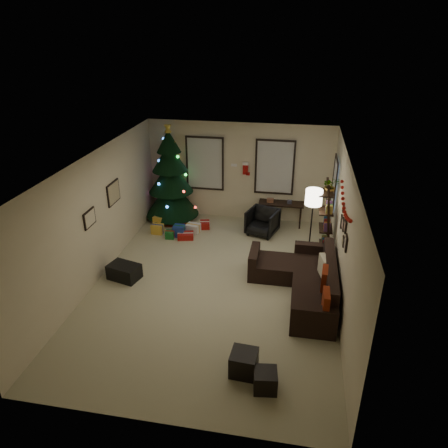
{
  "coord_description": "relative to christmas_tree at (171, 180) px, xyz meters",
  "views": [
    {
      "loc": [
        1.54,
        -7.34,
        5.0
      ],
      "look_at": [
        0.1,
        0.6,
        1.15
      ],
      "focal_mm": 33.73,
      "sensor_mm": 36.0,
      "label": 1
    }
  ],
  "objects": [
    {
      "name": "window_right_wall",
      "position": [
        4.31,
        -0.55,
        0.36
      ],
      "size": [
        0.06,
        0.9,
        1.3
      ],
      "color": "#728CB2",
      "rests_on": "wall_right"
    },
    {
      "name": "potted_plant",
      "position": [
        4.14,
        -1.43,
        0.69
      ],
      "size": [
        0.59,
        0.55,
        0.53
      ],
      "primitive_type": "imported",
      "rotation": [
        0.0,
        0.0,
        0.36
      ],
      "color": "#4C4C4C",
      "rests_on": "bookshelf"
    },
    {
      "name": "wall_right",
      "position": [
        4.34,
        -3.1,
        0.21
      ],
      "size": [
        0.0,
        7.0,
        7.0
      ],
      "primitive_type": "plane",
      "rotation": [
        1.57,
        0.0,
        -1.57
      ],
      "color": "beige",
      "rests_on": "floor"
    },
    {
      "name": "floor_lamp",
      "position": [
        3.79,
        -1.7,
        0.33
      ],
      "size": [
        0.37,
        0.37,
        1.75
      ],
      "rotation": [
        0.0,
        0.0,
        0.02
      ],
      "color": "black",
      "rests_on": "floor"
    },
    {
      "name": "sofa",
      "position": [
        3.7,
        -3.04,
        -0.86
      ],
      "size": [
        1.76,
        2.56,
        0.84
      ],
      "color": "black",
      "rests_on": "floor"
    },
    {
      "name": "gallery",
      "position": [
        4.32,
        -3.18,
        0.44
      ],
      "size": [
        0.03,
        1.25,
        0.54
      ],
      "color": "black",
      "rests_on": "wall_right"
    },
    {
      "name": "wall_front",
      "position": [
        1.84,
        -6.6,
        0.21
      ],
      "size": [
        5.0,
        0.0,
        5.0
      ],
      "primitive_type": "plane",
      "rotation": [
        -1.57,
        0.0,
        0.0
      ],
      "color": "beige",
      "rests_on": "floor"
    },
    {
      "name": "ottoman_far",
      "position": [
        3.15,
        -5.73,
        -0.97
      ],
      "size": [
        0.39,
        0.39,
        0.33
      ],
      "primitive_type": "cube",
      "rotation": [
        0.0,
        0.0,
        0.13
      ],
      "color": "black",
      "rests_on": "floor"
    },
    {
      "name": "ottoman_near",
      "position": [
        2.79,
        -5.46,
        -0.94
      ],
      "size": [
        0.44,
        0.44,
        0.39
      ],
      "primitive_type": "cube",
      "rotation": [
        0.0,
        0.0,
        -0.07
      ],
      "color": "black",
      "rests_on": "floor"
    },
    {
      "name": "wall_back",
      "position": [
        1.84,
        0.4,
        0.21
      ],
      "size": [
        5.0,
        0.0,
        5.0
      ],
      "primitive_type": "plane",
      "rotation": [
        1.57,
        0.0,
        0.0
      ],
      "color": "beige",
      "rests_on": "floor"
    },
    {
      "name": "art_map",
      "position": [
        -0.64,
        -2.21,
        0.44
      ],
      "size": [
        0.04,
        0.6,
        0.5
      ],
      "color": "black",
      "rests_on": "wall_left"
    },
    {
      "name": "bookshelf",
      "position": [
        4.14,
        -1.6,
        -0.2
      ],
      "size": [
        0.3,
        0.56,
        1.93
      ],
      "color": "black",
      "rests_on": "floor"
    },
    {
      "name": "window_back_right",
      "position": [
        2.79,
        0.37,
        0.41
      ],
      "size": [
        1.05,
        0.06,
        1.5
      ],
      "color": "#728CB2",
      "rests_on": "wall_back"
    },
    {
      "name": "desk",
      "position": [
        3.03,
        0.12,
        -0.56
      ],
      "size": [
        1.2,
        0.43,
        0.65
      ],
      "color": "black",
      "rests_on": "floor"
    },
    {
      "name": "window_back_left",
      "position": [
        0.89,
        0.37,
        0.41
      ],
      "size": [
        1.05,
        0.06,
        1.5
      ],
      "color": "#728CB2",
      "rests_on": "wall_back"
    },
    {
      "name": "stocking_right",
      "position": [
        2.03,
        0.28,
        0.37
      ],
      "size": [
        0.2,
        0.05,
        0.36
      ],
      "color": "#990F0C",
      "rests_on": "wall_back"
    },
    {
      "name": "presents",
      "position": [
        0.42,
        -0.87,
        -1.02
      ],
      "size": [
        1.5,
        1.01,
        0.3
      ],
      "rotation": [
        0.0,
        0.0,
        -0.21
      ],
      "color": "gold",
      "rests_on": "floor"
    },
    {
      "name": "desk_chair",
      "position": [
        2.59,
        -0.53,
        -0.79
      ],
      "size": [
        0.82,
        0.8,
        0.69
      ],
      "primitive_type": "imported",
      "rotation": [
        0.0,
        0.0,
        -0.3
      ],
      "color": "black",
      "rests_on": "floor"
    },
    {
      "name": "floor",
      "position": [
        1.84,
        -3.1,
        -1.14
      ],
      "size": [
        7.0,
        7.0,
        0.0
      ],
      "primitive_type": "plane",
      "color": "#B3AC88",
      "rests_on": "ground"
    },
    {
      "name": "christmas_tree",
      "position": [
        0.0,
        0.0,
        0.0
      ],
      "size": [
        1.47,
        1.47,
        2.74
      ],
      "rotation": [
        0.0,
        0.0,
        -0.2
      ],
      "color": "black",
      "rests_on": "floor"
    },
    {
      "name": "pillow_cream",
      "position": [
        4.05,
        -3.01,
        -0.51
      ],
      "size": [
        0.2,
        0.42,
        0.4
      ],
      "primitive_type": "cube",
      "rotation": [
        0.0,
        0.0,
        0.23
      ],
      "color": "beige",
      "rests_on": "sofa"
    },
    {
      "name": "garland",
      "position": [
        4.29,
        -3.11,
        0.9
      ],
      "size": [
        0.08,
        1.9,
        0.3
      ],
      "primitive_type": null,
      "color": "#A5140C",
      "rests_on": "wall_right"
    },
    {
      "name": "stocking_left",
      "position": [
        1.7,
        0.42,
        0.27
      ],
      "size": [
        0.2,
        0.05,
        0.36
      ],
      "color": "#990F0C",
      "rests_on": "wall_back"
    },
    {
      "name": "wall_left",
      "position": [
        -0.66,
        -3.1,
        0.21
      ],
      "size": [
        0.0,
        7.0,
        7.0
      ],
      "primitive_type": "plane",
      "rotation": [
        1.57,
        0.0,
        1.57
      ],
      "color": "beige",
      "rests_on": "floor"
    },
    {
      "name": "art_abstract",
      "position": [
        -0.64,
        -3.4,
        0.34
      ],
      "size": [
        0.04,
        0.45,
        0.35
      ],
      "color": "black",
      "rests_on": "wall_left"
    },
    {
      "name": "storage_bin",
      "position": [
        -0.13,
        -3.21,
        -0.97
      ],
      "size": [
        0.75,
        0.59,
        0.33
      ],
      "primitive_type": "cube",
      "rotation": [
        0.0,
        0.0,
        -0.26
      ],
      "color": "black",
      "rests_on": "floor"
    },
    {
      "name": "ceiling",
      "position": [
        1.84,
        -3.1,
        1.56
      ],
      "size": [
        7.0,
        7.0,
        0.0
      ],
      "primitive_type": "plane",
      "rotation": [
        3.14,
        0.0,
        0.0
      ],
      "color": "white",
      "rests_on": "floor"
    },
    {
      "name": "pillow_red_b",
      "position": [
        4.05,
        -3.47,
        -0.5
      ],
      "size": [
        0.14,
        0.41,
        0.4
      ],
      "primitive_type": "cube",
      "rotation": [
        0.0,
        0.0,
        -0.08
      ],
      "color": "maroon",
      "rests_on": "sofa"
    },
    {
      "name": "pillow_red_a",
      "position": [
        4.05,
        -4.23,
        -0.5
      ],
      "size": [
        0.11,
        0.41,
        0.41
      ],
      "primitive_type": "cube",
      "rotation": [
        0.0,
        0.0,
        0.0
      ],
      "color": "maroon",
      "rests_on": "sofa"
    }
  ]
}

